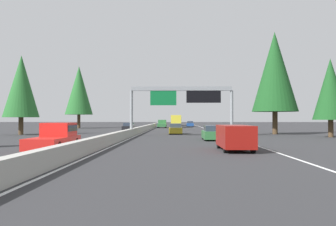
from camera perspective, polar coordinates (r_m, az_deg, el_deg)
ground_plane at (r=62.27m, az=-3.51°, el=-2.88°), size 320.00×320.00×0.00m
median_barrier at (r=82.22m, az=-2.57°, el=-2.09°), size 180.00×0.56×0.90m
shoulder_stripe_right at (r=72.34m, az=6.30°, el=-2.60°), size 160.00×0.16×0.01m
shoulder_stripe_median at (r=72.22m, az=-2.66°, el=-2.61°), size 160.00×0.16×0.01m
sign_gantry_overhead at (r=43.26m, az=2.42°, el=2.66°), size 0.50×12.68×6.08m
minivan_mid_left at (r=24.10m, az=10.74°, el=-3.73°), size 5.00×1.95×1.69m
sedan_far_center at (r=35.40m, az=7.16°, el=-3.27°), size 4.40×1.80×1.47m
sedan_far_right at (r=48.82m, az=1.24°, el=-2.63°), size 4.40×1.80×1.47m
bus_far_left at (r=104.77m, az=1.43°, el=-1.15°), size 11.50×2.55×3.10m
pickup_near_center at (r=83.04m, az=-0.96°, el=-1.76°), size 5.60×2.00×1.86m
sedan_mid_right at (r=94.89m, az=3.59°, el=-1.79°), size 4.40×1.80×1.47m
box_truck_distant_b at (r=85.42m, az=1.31°, el=-1.27°), size 8.50×2.40×2.95m
oncoming_near at (r=59.69m, az=-6.36°, el=-2.31°), size 4.40×1.80×1.47m
oncoming_far at (r=24.34m, az=-17.70°, el=-3.76°), size 5.60×2.00×1.86m
conifer_right_near at (r=44.91m, az=24.81°, el=3.51°), size 4.02×4.02×9.13m
conifer_right_mid at (r=50.98m, az=16.90°, el=6.40°), size 6.22×6.22×14.14m
conifer_left_near at (r=50.66m, az=-22.66°, el=4.00°), size 4.65×4.65×10.57m
conifer_left_mid at (r=81.50m, az=-14.22°, el=3.57°), size 6.13×6.13×13.93m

